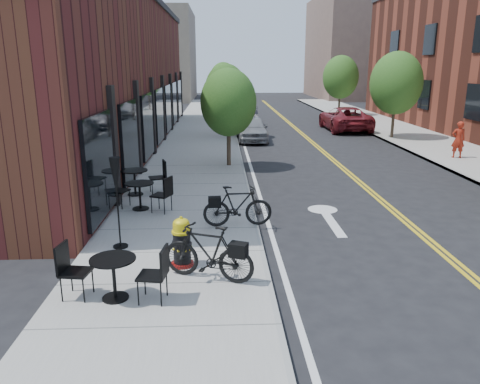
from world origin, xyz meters
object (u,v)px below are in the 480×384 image
object	(u,v)px
patio_umbrella	(116,184)
parked_car_far	(345,119)
fire_hydrant	(182,242)
bistro_set_c	(135,179)
parked_car_a	(252,129)
bistro_set_b	(140,192)
bicycle_left	(208,252)
parked_car_c	(242,108)
pedestrian	(458,140)
bistro_set_a	(114,272)
parked_car_b	(247,117)
bicycle_right	(238,206)

from	to	relation	value
patio_umbrella	parked_car_far	size ratio (longest dim) A/B	0.38
patio_umbrella	parked_car_far	xyz separation A→B (m)	(10.10, 19.44, -0.84)
fire_hydrant	bistro_set_c	world-z (taller)	fire_hydrant
fire_hydrant	parked_car_a	distance (m)	16.76
bistro_set_b	patio_umbrella	size ratio (longest dim) A/B	0.92
bicycle_left	parked_car_c	bearing A→B (deg)	-162.33
parked_car_a	pedestrian	bearing A→B (deg)	-34.20
fire_hydrant	parked_car_far	xyz separation A→B (m)	(8.65, 20.48, 0.13)
bicycle_left	bistro_set_a	distance (m)	1.75
bicycle_left	parked_car_far	distance (m)	22.64
parked_car_b	parked_car_c	xyz separation A→B (m)	(-0.03, 6.40, 0.02)
bicycle_left	bicycle_right	world-z (taller)	bicycle_left
parked_car_c	parked_car_far	bearing A→B (deg)	-51.53
fire_hydrant	parked_car_b	size ratio (longest dim) A/B	0.25
pedestrian	bistro_set_b	bearing A→B (deg)	35.30
pedestrian	bicycle_right	bearing A→B (deg)	46.95
parked_car_b	pedestrian	size ratio (longest dim) A/B	2.59
bicycle_left	pedestrian	world-z (taller)	pedestrian
bistro_set_b	bicycle_left	bearing A→B (deg)	-42.82
bicycle_right	parked_car_c	xyz separation A→B (m)	(1.32, 26.39, 0.05)
bistro_set_a	parked_car_a	world-z (taller)	parked_car_a
patio_umbrella	parked_car_b	distance (m)	21.69
fire_hydrant	bicycle_left	world-z (taller)	bicycle_left
parked_car_b	pedestrian	bearing A→B (deg)	-51.98
pedestrian	bistro_set_a	bearing A→B (deg)	51.37
bicycle_left	bistro_set_b	world-z (taller)	bicycle_left
parked_car_far	bistro_set_a	bearing A→B (deg)	65.89
parked_car_a	bistro_set_b	bearing A→B (deg)	-107.72
patio_umbrella	parked_car_c	world-z (taller)	patio_umbrella
bistro_set_a	parked_car_c	world-z (taller)	parked_car_c
bicycle_left	parked_car_b	distance (m)	23.08
fire_hydrant	parked_car_c	size ratio (longest dim) A/B	0.22
parked_car_b	parked_car_far	xyz separation A→B (m)	(6.08, -1.85, 0.07)
bicycle_left	parked_car_far	bearing A→B (deg)	-179.45
bistro_set_b	pedestrian	xyz separation A→B (m)	(12.53, 6.96, 0.29)
bistro_set_b	parked_car_b	distance (m)	18.91
bistro_set_b	parked_car_a	world-z (taller)	parked_car_a
bicycle_left	bistro_set_c	xyz separation A→B (m)	(-2.41, 6.04, -0.03)
bicycle_left	parked_car_b	world-z (taller)	parked_car_b
bicycle_right	patio_umbrella	xyz separation A→B (m)	(-2.66, -1.31, 0.94)
fire_hydrant	bicycle_right	size ratio (longest dim) A/B	0.60
fire_hydrant	parked_car_c	xyz separation A→B (m)	(2.53, 28.74, 0.08)
bistro_set_c	parked_car_c	size ratio (longest dim) A/B	0.41
bistro_set_c	parked_car_far	distance (m)	18.40
bicycle_left	pedestrian	bearing A→B (deg)	159.03
bicycle_left	parked_car_c	size ratio (longest dim) A/B	0.38
parked_car_a	parked_car_far	size ratio (longest dim) A/B	0.73
fire_hydrant	bicycle_left	xyz separation A→B (m)	(0.54, -0.66, 0.05)
fire_hydrant	pedestrian	world-z (taller)	pedestrian
parked_car_c	bicycle_left	bearing A→B (deg)	-91.94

